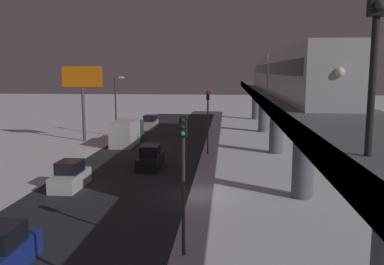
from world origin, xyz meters
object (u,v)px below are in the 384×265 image
object	(u,v)px
sedan_white	(70,177)
sedan_black	(150,158)
commercial_billboard	(82,84)
rail_signal	(376,34)
sedan_blue	(0,253)
traffic_light_near	(183,165)
sedan_silver	(150,123)
traffic_light_mid	(208,113)
box_truck	(127,133)
subway_train	(284,73)

from	to	relation	value
sedan_white	sedan_black	size ratio (longest dim) A/B	0.90
sedan_white	commercial_billboard	world-z (taller)	commercial_billboard
rail_signal	sedan_blue	world-z (taller)	rail_signal
rail_signal	traffic_light_near	size ratio (longest dim) A/B	0.62
sedan_silver	traffic_light_mid	distance (m)	20.61
box_truck	traffic_light_near	xyz separation A→B (m)	(-9.50, 28.34, 2.85)
commercial_billboard	sedan_silver	bearing A→B (deg)	-117.55
sedan_blue	traffic_light_near	size ratio (longest dim) A/B	0.64
sedan_blue	box_truck	bearing A→B (deg)	-86.25
box_truck	sedan_black	bearing A→B (deg)	113.12
rail_signal	traffic_light_near	xyz separation A→B (m)	(5.12, -8.27, -4.95)
rail_signal	commercial_billboard	bearing A→B (deg)	-62.12
sedan_blue	box_truck	size ratio (longest dim) A/B	0.55
sedan_black	sedan_blue	bearing A→B (deg)	-98.27
commercial_billboard	sedan_blue	bearing A→B (deg)	103.40
sedan_white	commercial_billboard	size ratio (longest dim) A/B	0.46
sedan_silver	sedan_white	bearing A→B (deg)	90.00
box_truck	traffic_light_mid	distance (m)	11.10
sedan_blue	commercial_billboard	distance (m)	33.74
sedan_black	box_truck	size ratio (longest dim) A/B	0.61
rail_signal	commercial_billboard	xyz separation A→B (m)	(20.32, -38.40, -2.32)
box_truck	traffic_light_near	distance (m)	30.03
traffic_light_near	rail_signal	bearing A→B (deg)	121.78
subway_train	traffic_light_near	distance (m)	21.42
traffic_light_near	subway_train	bearing A→B (deg)	-109.29
subway_train	sedan_silver	bearing A→B (deg)	-53.02
sedan_silver	sedan_black	distance (m)	24.77
rail_signal	traffic_light_near	bearing A→B (deg)	-58.22
rail_signal	sedan_white	world-z (taller)	rail_signal
sedan_black	traffic_light_near	size ratio (longest dim) A/B	0.71
rail_signal	sedan_silver	size ratio (longest dim) A/B	0.85
sedan_blue	box_truck	distance (m)	30.57
sedan_black	traffic_light_near	xyz separation A→B (m)	(-4.70, 17.10, 3.40)
sedan_silver	traffic_light_near	world-z (taller)	traffic_light_near
subway_train	box_truck	bearing A→B (deg)	-27.28
sedan_black	commercial_billboard	distance (m)	17.79
rail_signal	box_truck	distance (m)	40.18
sedan_white	box_truck	distance (m)	18.02
sedan_white	traffic_light_near	bearing A→B (deg)	132.01
box_truck	commercial_billboard	size ratio (longest dim) A/B	0.83
subway_train	traffic_light_mid	world-z (taller)	subway_train
sedan_white	commercial_billboard	bearing A→B (deg)	-73.43
sedan_black	traffic_light_mid	distance (m)	8.54
subway_train	traffic_light_near	bearing A→B (deg)	70.71
rail_signal	sedan_white	distance (m)	24.97
sedan_silver	box_truck	distance (m)	13.11
sedan_blue	sedan_black	bearing A→B (deg)	-98.27
rail_signal	sedan_silver	world-z (taller)	rail_signal
sedan_black	sedan_white	bearing A→B (deg)	-124.18
sedan_blue	sedan_white	xyz separation A→B (m)	(1.80, -12.48, -0.00)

